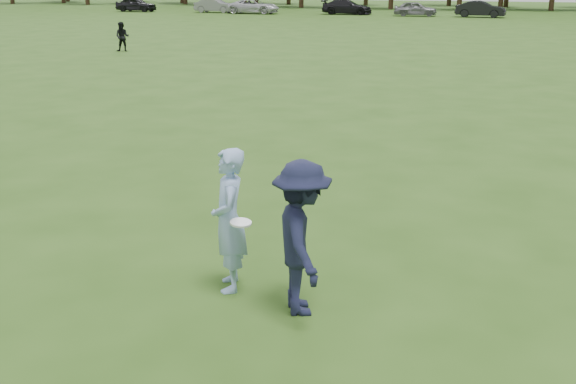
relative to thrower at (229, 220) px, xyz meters
name	(u,v)px	position (x,y,z in m)	size (l,w,h in m)	color
ground	(252,282)	(0.21, 0.22, -0.93)	(200.00, 200.00, 0.00)	#2B4C15
thrower	(229,220)	(0.00, 0.00, 0.00)	(0.68, 0.45, 1.87)	#93B3E4
defender	(302,238)	(1.05, -0.33, 0.01)	(1.22, 0.70, 1.88)	#171A34
player_far_a	(122,37)	(-15.75, 24.46, -0.18)	(0.74, 0.57, 1.51)	black
car_a	(136,4)	(-34.49, 59.57, -0.19)	(1.76, 4.38, 1.49)	black
car_b	(215,6)	(-25.57, 60.21, -0.22)	(1.50, 4.30, 1.42)	slate
car_c	(254,6)	(-21.01, 59.58, -0.22)	(2.38, 5.16, 1.43)	silver
car_d	(347,7)	(-11.64, 60.94, -0.21)	(2.03, 4.99, 1.45)	black
car_e	(415,9)	(-4.76, 60.11, -0.24)	(1.64, 4.09, 1.39)	slate
car_f	(481,9)	(1.30, 60.04, -0.18)	(1.59, 4.56, 1.50)	black
disc_in_play	(241,223)	(0.24, -0.20, 0.07)	(0.29, 0.29, 0.06)	white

